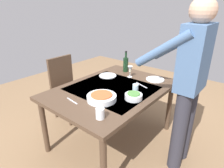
{
  "coord_description": "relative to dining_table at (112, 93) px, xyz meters",
  "views": [
    {
      "loc": [
        1.56,
        1.29,
        1.64
      ],
      "look_at": [
        0.0,
        0.0,
        0.77
      ],
      "focal_mm": 30.76,
      "sensor_mm": 36.0,
      "label": 1
    }
  ],
  "objects": [
    {
      "name": "ground_plane",
      "position": [
        0.0,
        0.0,
        -0.66
      ],
      "size": [
        6.0,
        6.0,
        0.0
      ],
      "primitive_type": "plane",
      "color": "#846647"
    },
    {
      "name": "dining_table",
      "position": [
        0.0,
        0.0,
        0.0
      ],
      "size": [
        1.45,
        1.04,
        0.72
      ],
      "color": "#4C3828",
      "rests_on": "ground_plane"
    },
    {
      "name": "chair_near",
      "position": [
        -0.02,
        -0.9,
        -0.13
      ],
      "size": [
        0.4,
        0.4,
        0.91
      ],
      "color": "#352114",
      "rests_on": "ground_plane"
    },
    {
      "name": "person_server",
      "position": [
        -0.18,
        0.78,
        0.31
      ],
      "size": [
        0.42,
        0.61,
        1.69
      ],
      "color": "#2D2D38",
      "rests_on": "ground_plane"
    },
    {
      "name": "wine_bottle",
      "position": [
        -0.57,
        -0.22,
        0.18
      ],
      "size": [
        0.07,
        0.07,
        0.3
      ],
      "color": "black",
      "rests_on": "dining_table"
    },
    {
      "name": "wine_glass_left",
      "position": [
        -0.42,
        -0.04,
        0.17
      ],
      "size": [
        0.07,
        0.07,
        0.15
      ],
      "color": "white",
      "rests_on": "dining_table"
    },
    {
      "name": "water_cup_near_left",
      "position": [
        0.55,
        0.32,
        0.12
      ],
      "size": [
        0.08,
        0.08,
        0.09
      ],
      "primitive_type": "cylinder",
      "color": "silver",
      "rests_on": "dining_table"
    },
    {
      "name": "water_cup_near_right",
      "position": [
        -0.09,
        0.26,
        0.11
      ],
      "size": [
        0.07,
        0.07,
        0.09
      ],
      "primitive_type": "cylinder",
      "color": "silver",
      "rests_on": "dining_table"
    },
    {
      "name": "serving_bowl_pasta",
      "position": [
        0.3,
        0.11,
        0.1
      ],
      "size": [
        0.3,
        0.3,
        0.07
      ],
      "color": "silver",
      "rests_on": "dining_table"
    },
    {
      "name": "side_bowl_salad",
      "position": [
        0.07,
        0.34,
        0.1
      ],
      "size": [
        0.18,
        0.18,
        0.07
      ],
      "color": "silver",
      "rests_on": "dining_table"
    },
    {
      "name": "dinner_plate_near",
      "position": [
        -0.26,
        -0.29,
        0.07
      ],
      "size": [
        0.23,
        0.23,
        0.01
      ],
      "primitive_type": "cylinder",
      "color": "silver",
      "rests_on": "dining_table"
    },
    {
      "name": "dinner_plate_far",
      "position": [
        -0.55,
        0.26,
        0.07
      ],
      "size": [
        0.23,
        0.23,
        0.01
      ],
      "primitive_type": "cylinder",
      "color": "silver",
      "rests_on": "dining_table"
    },
    {
      "name": "table_knife",
      "position": [
        -0.28,
        0.22,
        0.07
      ],
      "size": [
        0.08,
        0.19,
        0.0
      ],
      "primitive_type": "cube",
      "rotation": [
        0.0,
        0.0,
        -0.34
      ],
      "color": "silver",
      "rests_on": "dining_table"
    },
    {
      "name": "table_fork",
      "position": [
        0.5,
        -0.1,
        0.07
      ],
      "size": [
        0.04,
        0.18,
        0.0
      ],
      "primitive_type": "cube",
      "rotation": [
        0.0,
        0.0,
        -0.12
      ],
      "color": "silver",
      "rests_on": "dining_table"
    }
  ]
}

